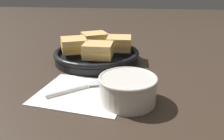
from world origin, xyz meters
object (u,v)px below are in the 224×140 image
object	(u,v)px
soup_bowl	(128,87)
sandwich_far_right	(98,50)
spoon	(89,85)
skillet	(96,55)
sandwich_near_left	(118,43)
sandwich_far_left	(74,45)
sandwich_near_right	(95,39)

from	to	relation	value
soup_bowl	sandwich_far_right	world-z (taller)	sandwich_far_right
spoon	skillet	world-z (taller)	skillet
sandwich_near_left	sandwich_far_left	size ratio (longest dim) A/B	0.80
skillet	sandwich_far_right	distance (m)	0.09
sandwich_near_right	sandwich_far_right	distance (m)	0.16
soup_bowl	sandwich_far_left	world-z (taller)	sandwich_far_left
spoon	skillet	bearing A→B (deg)	56.43
spoon	skillet	size ratio (longest dim) A/B	0.37
spoon	sandwich_far_left	bearing A→B (deg)	76.93
skillet	sandwich_far_left	distance (m)	0.09
spoon	sandwich_far_right	size ratio (longest dim) A/B	1.54
spoon	sandwich_far_right	distance (m)	0.15
spoon	sandwich_near_right	world-z (taller)	sandwich_near_right
skillet	sandwich_near_right	world-z (taller)	sandwich_near_right
sandwich_near_right	sandwich_far_right	size ratio (longest dim) A/B	1.32
sandwich_near_left	sandwich_far_right	distance (m)	0.11
sandwich_far_right	soup_bowl	bearing A→B (deg)	-61.98
skillet	sandwich_near_left	bearing A→B (deg)	14.04
skillet	sandwich_far_left	world-z (taller)	sandwich_far_left
soup_bowl	sandwich_near_left	size ratio (longest dim) A/B	1.45
sandwich_near_left	sandwich_near_right	world-z (taller)	same
sandwich_near_right	soup_bowl	bearing A→B (deg)	-67.08
skillet	sandwich_far_right	world-z (taller)	sandwich_far_right
sandwich_far_right	sandwich_near_right	bearing A→B (deg)	105.47
sandwich_near_left	sandwich_far_left	distance (m)	0.16
skillet	sandwich_near_left	distance (m)	0.09
sandwich_far_left	sandwich_far_right	xyz separation A→B (m)	(0.10, -0.06, 0.00)
soup_bowl	spoon	world-z (taller)	soup_bowl
sandwich_near_left	sandwich_near_right	distance (m)	0.11
sandwich_near_right	sandwich_far_right	world-z (taller)	same
soup_bowl	sandwich_far_right	size ratio (longest dim) A/B	1.48
spoon	sandwich_near_right	distance (m)	0.30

